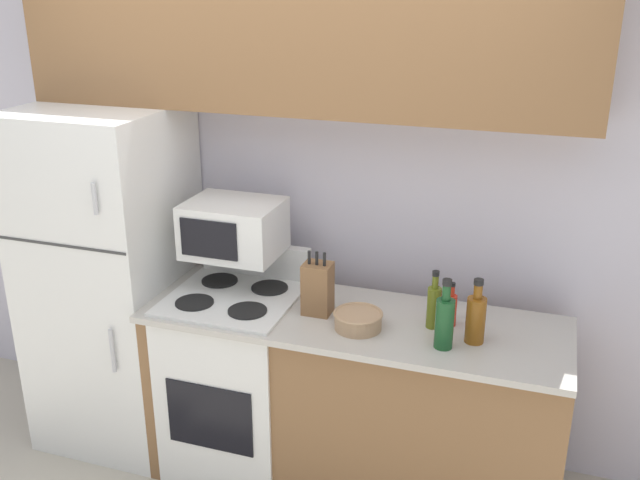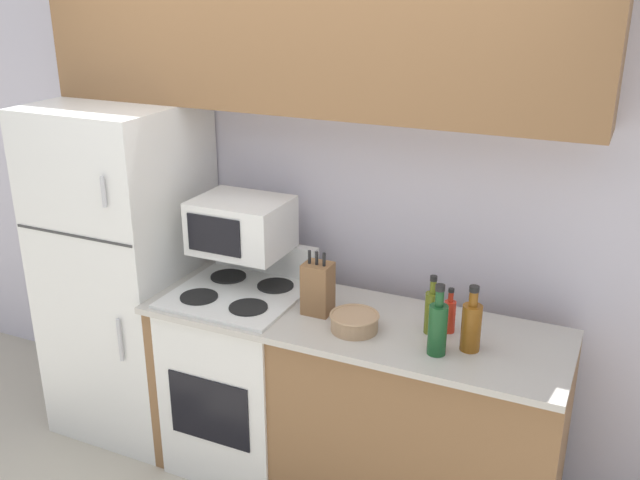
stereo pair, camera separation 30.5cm
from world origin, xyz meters
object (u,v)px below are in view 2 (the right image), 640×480
object	(u,v)px
stove	(242,373)
bowl	(354,321)
knife_block	(318,288)
bottle_whiskey	(471,325)
bottle_olive_oil	(432,311)
microwave	(241,225)
bottle_hot_sauce	(450,315)
bottle_wine_green	(438,327)
refrigerator	(128,271)

from	to	relation	value
stove	bowl	world-z (taller)	stove
knife_block	bottle_whiskey	size ratio (longest dim) A/B	1.06
bowl	bottle_olive_oil	size ratio (longest dim) A/B	0.82
bowl	bottle_olive_oil	world-z (taller)	bottle_olive_oil
microwave	bottle_hot_sauce	distance (m)	1.06
bowl	bottle_hot_sauce	size ratio (longest dim) A/B	1.07
bottle_wine_green	bottle_olive_oil	bearing A→B (deg)	113.63
microwave	knife_block	size ratio (longest dim) A/B	1.46
stove	bowl	size ratio (longest dim) A/B	5.06
refrigerator	knife_block	bearing A→B (deg)	-4.26
refrigerator	bottle_olive_oil	bearing A→B (deg)	-1.93
bowl	bottle_wine_green	world-z (taller)	bottle_wine_green
refrigerator	microwave	xyz separation A→B (m)	(0.67, 0.04, 0.34)
bowl	bottle_hot_sauce	xyz separation A→B (m)	(0.37, 0.16, 0.04)
stove	bottle_whiskey	distance (m)	1.24
refrigerator	bottle_wine_green	distance (m)	1.73
bottle_whiskey	bottle_hot_sauce	distance (m)	0.17
bowl	bottle_hot_sauce	bearing A→B (deg)	22.86
bottle_hot_sauce	bottle_olive_oil	bearing A→B (deg)	-149.68
bottle_whiskey	bottle_hot_sauce	size ratio (longest dim) A/B	1.40
bottle_olive_oil	bottle_wine_green	world-z (taller)	bottle_wine_green
bottle_whiskey	bottle_hot_sauce	world-z (taller)	bottle_whiskey
bottle_whiskey	bottle_wine_green	size ratio (longest dim) A/B	0.93
stove	microwave	distance (m)	0.74
refrigerator	microwave	distance (m)	0.75
microwave	refrigerator	bearing A→B (deg)	-176.39
refrigerator	bowl	world-z (taller)	refrigerator
refrigerator	bottle_hot_sauce	distance (m)	1.71
microwave	bottle_olive_oil	distance (m)	1.00
refrigerator	bottle_wine_green	world-z (taller)	refrigerator
bottle_olive_oil	bottle_hot_sauce	world-z (taller)	bottle_olive_oil
bottle_wine_green	bottle_hot_sauce	distance (m)	0.21
knife_block	bottle_olive_oil	size ratio (longest dim) A/B	1.14
stove	bowl	distance (m)	0.79
stove	bottle_hot_sauce	xyz separation A→B (m)	(1.00, 0.05, 0.51)
refrigerator	bottle_whiskey	distance (m)	1.84
bottle_wine_green	bowl	bearing A→B (deg)	172.92
microwave	knife_block	xyz separation A→B (m)	(0.46, -0.13, -0.19)
refrigerator	knife_block	size ratio (longest dim) A/B	5.90
stove	knife_block	distance (m)	0.69
microwave	bottle_wine_green	size ratio (longest dim) A/B	1.45
bowl	bottle_whiskey	bearing A→B (deg)	4.74
microwave	bottle_whiskey	xyz separation A→B (m)	(1.15, -0.17, -0.20)
stove	bottle_olive_oil	distance (m)	1.07
knife_block	bowl	distance (m)	0.24
stove	bottle_olive_oil	size ratio (longest dim) A/B	4.15
bottle_whiskey	refrigerator	bearing A→B (deg)	175.90
bowl	bottle_hot_sauce	distance (m)	0.40
bottle_olive_oil	bottle_whiskey	xyz separation A→B (m)	(0.18, -0.08, 0.01)
bottle_whiskey	bottle_olive_oil	bearing A→B (deg)	157.71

